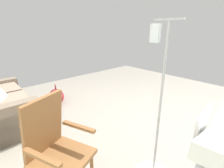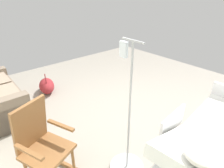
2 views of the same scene
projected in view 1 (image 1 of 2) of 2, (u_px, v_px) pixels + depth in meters
The scene contains 5 objects.
ground_plane at pixel (136, 115), 3.16m from camera, with size 6.33×6.33×0.00m, color gray.
couch at pixel (0, 107), 2.83m from camera, with size 1.61×0.88×0.85m.
rocking_chair at pixel (57, 152), 1.54m from camera, with size 0.88×0.71×1.05m.
duffel_bag at pixel (57, 96), 3.68m from camera, with size 0.63×0.49×0.43m.
iv_pole at pixel (154, 160), 1.77m from camera, with size 0.44×0.44×1.69m.
Camera 1 is at (-1.74, 2.23, 1.61)m, focal length 26.03 mm.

